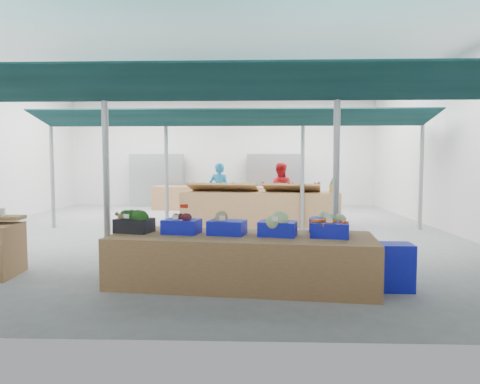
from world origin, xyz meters
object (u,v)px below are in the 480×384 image
(vendor_left, at_px, (219,191))
(vendor_right, at_px, (280,191))
(crate_stack, at_px, (392,267))
(veg_counter, at_px, (241,260))
(fruit_counter, at_px, (260,208))

(vendor_left, distance_m, vendor_right, 1.80)
(crate_stack, bearing_deg, veg_counter, 175.01)
(vendor_right, bearing_deg, veg_counter, 87.04)
(vendor_left, bearing_deg, vendor_right, -175.18)
(crate_stack, distance_m, vendor_left, 7.61)
(veg_counter, xyz_separation_m, crate_stack, (2.02, -0.18, -0.04))
(fruit_counter, height_order, crate_stack, fruit_counter)
(fruit_counter, relative_size, vendor_right, 2.50)
(veg_counter, bearing_deg, fruit_counter, 93.12)
(crate_stack, height_order, vendor_right, vendor_right)
(veg_counter, distance_m, vendor_left, 6.91)
(fruit_counter, relative_size, crate_stack, 6.72)
(veg_counter, relative_size, vendor_left, 2.13)
(vendor_left, bearing_deg, veg_counter, 102.03)
(crate_stack, bearing_deg, fruit_counter, 105.93)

